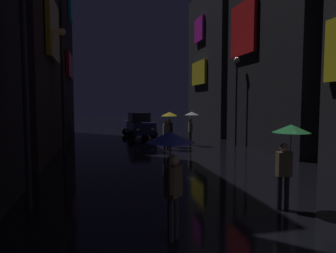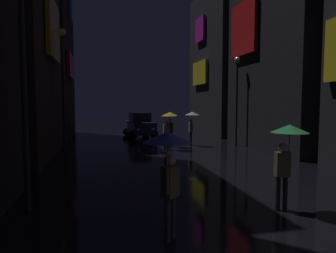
{
  "view_description": "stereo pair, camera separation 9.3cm",
  "coord_description": "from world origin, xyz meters",
  "px_view_note": "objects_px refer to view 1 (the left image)",
  "views": [
    {
      "loc": [
        -3.29,
        -2.67,
        2.63
      ],
      "look_at": [
        0.0,
        11.56,
        1.51
      ],
      "focal_mm": 32.0,
      "sensor_mm": 36.0,
      "label": 1
    },
    {
      "loc": [
        -3.2,
        -2.69,
        2.63
      ],
      "look_at": [
        0.0,
        11.56,
        1.51
      ],
      "focal_mm": 32.0,
      "sensor_mm": 36.0,
      "label": 2
    }
  ],
  "objects_px": {
    "streetlamp_left_near": "(25,67)",
    "streetlamp_right_far": "(236,91)",
    "pedestrian_near_crossing_blue": "(171,156)",
    "pedestrian_foreground_left_yellow": "(168,120)",
    "pedestrian_midstreet_centre_clear": "(191,119)",
    "pedestrian_far_right_green": "(289,143)",
    "streetlamp_left_far": "(63,78)",
    "pedestrian_midstreet_left_yellow": "(170,119)",
    "car_distant": "(139,125)"
  },
  "relations": [
    {
      "from": "streetlamp_left_near",
      "to": "streetlamp_right_far",
      "type": "relative_size",
      "value": 1.02
    },
    {
      "from": "pedestrian_midstreet_centre_clear",
      "to": "pedestrian_near_crossing_blue",
      "type": "bearing_deg",
      "value": -109.08
    },
    {
      "from": "pedestrian_far_right_green",
      "to": "pedestrian_foreground_left_yellow",
      "type": "distance_m",
      "value": 10.11
    },
    {
      "from": "pedestrian_midstreet_centre_clear",
      "to": "streetlamp_right_far",
      "type": "height_order",
      "value": "streetlamp_right_far"
    },
    {
      "from": "streetlamp_left_far",
      "to": "pedestrian_foreground_left_yellow",
      "type": "bearing_deg",
      "value": 7.01
    },
    {
      "from": "pedestrian_near_crossing_blue",
      "to": "streetlamp_left_near",
      "type": "height_order",
      "value": "streetlamp_left_near"
    },
    {
      "from": "pedestrian_midstreet_left_yellow",
      "to": "pedestrian_foreground_left_yellow",
      "type": "distance_m",
      "value": 1.17
    },
    {
      "from": "car_distant",
      "to": "streetlamp_left_far",
      "type": "relative_size",
      "value": 0.67
    },
    {
      "from": "pedestrian_far_right_green",
      "to": "car_distant",
      "type": "relative_size",
      "value": 0.5
    },
    {
      "from": "car_distant",
      "to": "streetlamp_left_far",
      "type": "distance_m",
      "value": 9.45
    },
    {
      "from": "pedestrian_midstreet_left_yellow",
      "to": "streetlamp_left_far",
      "type": "relative_size",
      "value": 0.33
    },
    {
      "from": "pedestrian_midstreet_centre_clear",
      "to": "streetlamp_left_near",
      "type": "bearing_deg",
      "value": -126.21
    },
    {
      "from": "pedestrian_midstreet_centre_clear",
      "to": "streetlamp_left_far",
      "type": "xyz_separation_m",
      "value": [
        -7.32,
        -1.98,
        2.22
      ]
    },
    {
      "from": "pedestrian_midstreet_left_yellow",
      "to": "car_distant",
      "type": "distance_m",
      "value": 5.97
    },
    {
      "from": "pedestrian_midstreet_left_yellow",
      "to": "streetlamp_left_far",
      "type": "distance_m",
      "value": 6.55
    },
    {
      "from": "pedestrian_midstreet_left_yellow",
      "to": "pedestrian_far_right_green",
      "type": "distance_m",
      "value": 11.2
    },
    {
      "from": "streetlamp_left_far",
      "to": "streetlamp_right_far",
      "type": "relative_size",
      "value": 1.16
    },
    {
      "from": "streetlamp_left_far",
      "to": "streetlamp_left_near",
      "type": "xyz_separation_m",
      "value": [
        0.0,
        -8.03,
        -0.39
      ]
    },
    {
      "from": "car_distant",
      "to": "pedestrian_far_right_green",
      "type": "bearing_deg",
      "value": -85.09
    },
    {
      "from": "pedestrian_midstreet_left_yellow",
      "to": "streetlamp_right_far",
      "type": "bearing_deg",
      "value": -6.68
    },
    {
      "from": "pedestrian_foreground_left_yellow",
      "to": "car_distant",
      "type": "distance_m",
      "value": 7.0
    },
    {
      "from": "streetlamp_right_far",
      "to": "pedestrian_midstreet_left_yellow",
      "type": "bearing_deg",
      "value": 173.32
    },
    {
      "from": "pedestrian_midstreet_left_yellow",
      "to": "pedestrian_near_crossing_blue",
      "type": "distance_m",
      "value": 12.62
    },
    {
      "from": "pedestrian_near_crossing_blue",
      "to": "streetlamp_right_far",
      "type": "xyz_separation_m",
      "value": [
        6.99,
        11.81,
        1.76
      ]
    },
    {
      "from": "pedestrian_near_crossing_blue",
      "to": "streetlamp_left_far",
      "type": "distance_m",
      "value": 11.15
    },
    {
      "from": "car_distant",
      "to": "streetlamp_right_far",
      "type": "distance_m",
      "value": 8.56
    },
    {
      "from": "pedestrian_midstreet_left_yellow",
      "to": "pedestrian_near_crossing_blue",
      "type": "xyz_separation_m",
      "value": [
        -2.89,
        -12.29,
        0.0
      ]
    },
    {
      "from": "pedestrian_far_right_green",
      "to": "streetlamp_left_far",
      "type": "height_order",
      "value": "streetlamp_left_far"
    },
    {
      "from": "pedestrian_midstreet_centre_clear",
      "to": "car_distant",
      "type": "relative_size",
      "value": 0.5
    },
    {
      "from": "streetlamp_right_far",
      "to": "pedestrian_near_crossing_blue",
      "type": "bearing_deg",
      "value": -120.64
    },
    {
      "from": "streetlamp_left_near",
      "to": "streetlamp_right_far",
      "type": "distance_m",
      "value": 13.68
    },
    {
      "from": "pedestrian_midstreet_centre_clear",
      "to": "streetlamp_left_far",
      "type": "height_order",
      "value": "streetlamp_left_far"
    },
    {
      "from": "pedestrian_far_right_green",
      "to": "pedestrian_midstreet_centre_clear",
      "type": "bearing_deg",
      "value": 84.56
    },
    {
      "from": "streetlamp_right_far",
      "to": "pedestrian_foreground_left_yellow",
      "type": "bearing_deg",
      "value": -172.06
    },
    {
      "from": "pedestrian_midstreet_left_yellow",
      "to": "pedestrian_foreground_left_yellow",
      "type": "bearing_deg",
      "value": -108.46
    },
    {
      "from": "pedestrian_foreground_left_yellow",
      "to": "streetlamp_left_far",
      "type": "xyz_separation_m",
      "value": [
        -5.52,
        -0.68,
        2.22
      ]
    },
    {
      "from": "pedestrian_foreground_left_yellow",
      "to": "streetlamp_right_far",
      "type": "distance_m",
      "value": 4.85
    },
    {
      "from": "car_distant",
      "to": "streetlamp_right_far",
      "type": "bearing_deg",
      "value": -50.33
    },
    {
      "from": "pedestrian_midstreet_left_yellow",
      "to": "car_distant",
      "type": "bearing_deg",
      "value": 100.86
    },
    {
      "from": "pedestrian_foreground_left_yellow",
      "to": "streetlamp_left_far",
      "type": "distance_m",
      "value": 5.99
    },
    {
      "from": "pedestrian_foreground_left_yellow",
      "to": "car_distant",
      "type": "bearing_deg",
      "value": 96.16
    },
    {
      "from": "pedestrian_midstreet_centre_clear",
      "to": "pedestrian_far_right_green",
      "type": "bearing_deg",
      "value": -95.44
    },
    {
      "from": "pedestrian_near_crossing_blue",
      "to": "pedestrian_foreground_left_yellow",
      "type": "xyz_separation_m",
      "value": [
        2.52,
        11.18,
        0.0
      ]
    },
    {
      "from": "pedestrian_near_crossing_blue",
      "to": "streetlamp_right_far",
      "type": "relative_size",
      "value": 0.39
    },
    {
      "from": "pedestrian_foreground_left_yellow",
      "to": "pedestrian_midstreet_centre_clear",
      "type": "bearing_deg",
      "value": 35.81
    },
    {
      "from": "streetlamp_right_far",
      "to": "pedestrian_far_right_green",
      "type": "bearing_deg",
      "value": -109.35
    },
    {
      "from": "car_distant",
      "to": "streetlamp_left_far",
      "type": "bearing_deg",
      "value": -122.15
    },
    {
      "from": "pedestrian_foreground_left_yellow",
      "to": "streetlamp_right_far",
      "type": "height_order",
      "value": "streetlamp_right_far"
    },
    {
      "from": "pedestrian_foreground_left_yellow",
      "to": "streetlamp_left_near",
      "type": "relative_size",
      "value": 0.38
    },
    {
      "from": "pedestrian_near_crossing_blue",
      "to": "streetlamp_right_far",
      "type": "height_order",
      "value": "streetlamp_right_far"
    }
  ]
}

